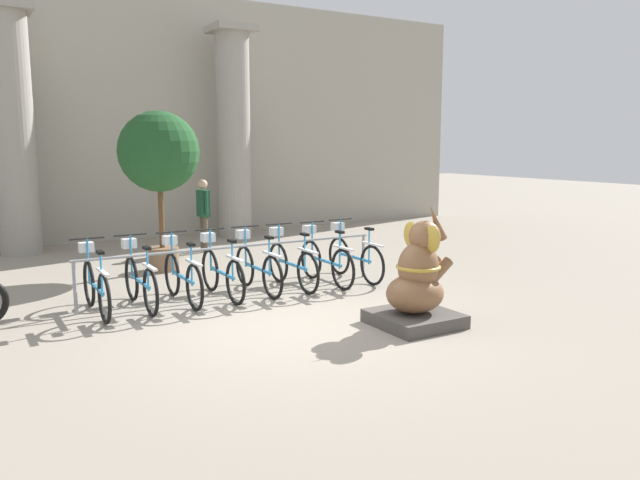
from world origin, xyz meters
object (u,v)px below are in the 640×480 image
Objects in this scene: bicycle_5 at (291,263)px; bicycle_6 at (325,260)px; bicycle_0 at (95,285)px; bicycle_3 at (221,271)px; bicycle_1 at (140,280)px; elephant_statue at (417,284)px; person_pedestrian at (203,209)px; bicycle_4 at (257,267)px; bicycle_2 at (182,276)px; bicycle_7 at (354,256)px; potted_tree at (159,157)px.

bicycle_5 is 1.00× the size of bicycle_6.
bicycle_0 is 1.85m from bicycle_3.
bicycle_1 is 3.95m from elephant_statue.
bicycle_0 is 5.12m from person_pedestrian.
elephant_statue is at bearing -58.44° from bicycle_3.
elephant_statue is at bearing -69.25° from bicycle_4.
bicycle_2 is 0.62m from bicycle_3.
bicycle_6 is (3.09, -0.04, 0.00)m from bicycle_1.
elephant_statue is at bearing -37.35° from bicycle_0.
bicycle_4 and bicycle_6 have the same top height.
bicycle_2 and bicycle_4 have the same top height.
elephant_statue reaches higher than person_pedestrian.
bicycle_4 is at bearing -98.47° from person_pedestrian.
elephant_statue is (1.64, -2.68, 0.13)m from bicycle_3.
potted_tree is (-2.63, 2.46, 1.70)m from bicycle_7.
bicycle_1 and bicycle_7 have the same top height.
bicycle_4 is at bearing 1.03° from bicycle_2.
bicycle_2 is at bearing -179.32° from bicycle_5.
potted_tree is (-1.81, 5.18, 1.57)m from elephant_statue.
bicycle_3 and bicycle_5 have the same top height.
bicycle_3 is 4.26m from person_pedestrian.
bicycle_4 is 0.62m from bicycle_5.
bicycle_4 is at bearing -179.81° from bicycle_7.
bicycle_3 is 0.58× the size of potted_tree.
person_pedestrian reaches higher than bicycle_5.
bicycle_2 is at bearing -1.39° from bicycle_1.
potted_tree is at bearing 109.23° from elephant_statue.
potted_tree is (0.45, 2.49, 1.70)m from bicycle_2.
bicycle_0 is 0.58× the size of potted_tree.
bicycle_3 is 1.07× the size of elephant_statue.
bicycle_4 and bicycle_7 have the same top height.
bicycle_1 is 3.09m from bicycle_6.
bicycle_1 is at bearing 3.17° from bicycle_0.
bicycle_7 is at bearing 0.52° from bicycle_2.
elephant_statue reaches higher than bicycle_6.
bicycle_7 is (2.47, 0.04, 0.00)m from bicycle_3.
potted_tree is at bearing 56.09° from bicycle_0.
bicycle_2 is 1.00× the size of bicycle_4.
bicycle_6 is (1.85, -0.02, 0.00)m from bicycle_3.
elephant_statue is at bearing -81.41° from bicycle_5.
potted_tree is (1.07, 2.48, 1.70)m from bicycle_1.
elephant_statue is (0.41, -2.71, 0.13)m from bicycle_5.
elephant_statue is (2.26, -2.69, 0.13)m from bicycle_2.
bicycle_7 is at bearing 73.09° from elephant_statue.
bicycle_7 is at bearing 0.21° from bicycle_1.
bicycle_4 is (1.85, 0.01, 0.00)m from bicycle_1.
bicycle_5 is 2.74m from elephant_statue.
bicycle_2 is at bearing 0.89° from bicycle_0.
bicycle_5 is (0.62, -0.00, 0.00)m from bicycle_4.
bicycle_6 is (1.23, -0.05, 0.00)m from bicycle_4.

